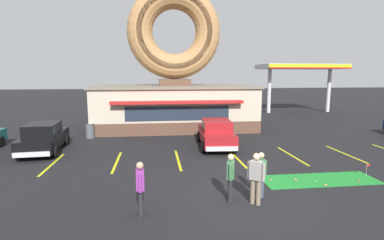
# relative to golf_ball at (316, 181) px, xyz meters

# --- Properties ---
(ground_plane) EXTENTS (160.00, 160.00, 0.00)m
(ground_plane) POSITION_rel_golf_ball_xyz_m (-3.25, -1.17, -0.05)
(ground_plane) COLOR black
(donut_shop_building) EXTENTS (12.30, 6.75, 10.96)m
(donut_shop_building) POSITION_rel_golf_ball_xyz_m (-4.74, 12.78, 3.69)
(donut_shop_building) COLOR brown
(donut_shop_building) RESTS_ON ground
(putting_mat) EXTENTS (4.65, 1.52, 0.03)m
(putting_mat) POSITION_rel_golf_ball_xyz_m (0.25, 0.22, -0.04)
(putting_mat) COLOR #1E842D
(putting_mat) RESTS_ON ground
(mini_donut_near_left) EXTENTS (0.13, 0.13, 0.04)m
(mini_donut_near_left) POSITION_rel_golf_ball_xyz_m (-0.72, 0.28, -0.00)
(mini_donut_near_left) COLOR #D8667F
(mini_donut_near_left) RESTS_ON putting_mat
(mini_donut_near_right) EXTENTS (0.13, 0.13, 0.04)m
(mini_donut_near_right) POSITION_rel_golf_ball_xyz_m (1.71, -0.15, -0.00)
(mini_donut_near_right) COLOR brown
(mini_donut_near_right) RESTS_ON putting_mat
(mini_donut_mid_left) EXTENTS (0.13, 0.13, 0.04)m
(mini_donut_mid_left) POSITION_rel_golf_ball_xyz_m (-1.72, 0.38, -0.00)
(mini_donut_mid_left) COLOR #A5724C
(mini_donut_mid_left) RESTS_ON putting_mat
(mini_donut_mid_centre) EXTENTS (0.13, 0.13, 0.04)m
(mini_donut_mid_centre) POSITION_rel_golf_ball_xyz_m (0.15, -0.41, -0.00)
(mini_donut_mid_centre) COLOR #D17F47
(mini_donut_mid_centre) RESTS_ON putting_mat
(golf_ball) EXTENTS (0.04, 0.04, 0.04)m
(golf_ball) POSITION_rel_golf_ball_xyz_m (0.00, 0.00, 0.00)
(golf_ball) COLOR white
(golf_ball) RESTS_ON putting_mat
(putting_flag_pin) EXTENTS (0.13, 0.01, 0.55)m
(putting_flag_pin) POSITION_rel_golf_ball_xyz_m (2.36, 0.26, 0.39)
(putting_flag_pin) COLOR silver
(putting_flag_pin) RESTS_ON putting_mat
(car_red) EXTENTS (2.19, 4.66, 1.60)m
(car_red) POSITION_rel_golf_ball_xyz_m (-2.75, 6.29, 0.82)
(car_red) COLOR maroon
(car_red) RESTS_ON ground
(car_black) EXTENTS (2.23, 4.67, 1.60)m
(car_black) POSITION_rel_golf_ball_xyz_m (-12.39, 6.31, 0.82)
(car_black) COLOR black
(car_black) RESTS_ON ground
(pedestrian_blue_sweater_man) EXTENTS (0.34, 0.57, 1.62)m
(pedestrian_blue_sweater_man) POSITION_rel_golf_ball_xyz_m (-3.82, -1.27, 0.84)
(pedestrian_blue_sweater_man) COLOR #232328
(pedestrian_blue_sweater_man) RESTS_ON ground
(pedestrian_hooded_kid) EXTENTS (0.28, 0.59, 1.58)m
(pedestrian_hooded_kid) POSITION_rel_golf_ball_xyz_m (-2.69, -1.04, 0.82)
(pedestrian_hooded_kid) COLOR #474C66
(pedestrian_hooded_kid) RESTS_ON ground
(pedestrian_leather_jacket_man) EXTENTS (0.26, 0.60, 1.66)m
(pedestrian_leather_jacket_man) POSITION_rel_golf_ball_xyz_m (-6.77, -1.94, 0.87)
(pedestrian_leather_jacket_man) COLOR #232328
(pedestrian_leather_jacket_man) RESTS_ON ground
(pedestrian_clipboard_woman) EXTENTS (0.48, 0.43, 1.72)m
(pedestrian_clipboard_woman) POSITION_rel_golf_ball_xyz_m (-3.07, -1.64, 0.91)
(pedestrian_clipboard_woman) COLOR #7F7056
(pedestrian_clipboard_woman) RESTS_ON ground
(trash_bin) EXTENTS (0.57, 0.57, 0.97)m
(trash_bin) POSITION_rel_golf_ball_xyz_m (-10.63, 9.69, 0.45)
(trash_bin) COLOR #51565B
(trash_bin) RESTS_ON ground
(gas_station_canopy) EXTENTS (9.00, 4.46, 5.30)m
(gas_station_canopy) POSITION_rel_golf_ball_xyz_m (9.72, 21.07, 4.81)
(gas_station_canopy) COLOR silver
(gas_station_canopy) RESTS_ON ground
(parking_stripe_far_left) EXTENTS (0.12, 3.60, 0.01)m
(parking_stripe_far_left) POSITION_rel_golf_ball_xyz_m (-11.19, 3.83, -0.05)
(parking_stripe_far_left) COLOR yellow
(parking_stripe_far_left) RESTS_ON ground
(parking_stripe_left) EXTENTS (0.12, 3.60, 0.01)m
(parking_stripe_left) POSITION_rel_golf_ball_xyz_m (-8.19, 3.83, -0.05)
(parking_stripe_left) COLOR yellow
(parking_stripe_left) RESTS_ON ground
(parking_stripe_mid_left) EXTENTS (0.12, 3.60, 0.01)m
(parking_stripe_mid_left) POSITION_rel_golf_ball_xyz_m (-5.19, 3.83, -0.05)
(parking_stripe_mid_left) COLOR yellow
(parking_stripe_mid_left) RESTS_ON ground
(parking_stripe_centre) EXTENTS (0.12, 3.60, 0.01)m
(parking_stripe_centre) POSITION_rel_golf_ball_xyz_m (-2.19, 3.83, -0.05)
(parking_stripe_centre) COLOR yellow
(parking_stripe_centre) RESTS_ON ground
(parking_stripe_mid_right) EXTENTS (0.12, 3.60, 0.01)m
(parking_stripe_mid_right) POSITION_rel_golf_ball_xyz_m (0.81, 3.83, -0.05)
(parking_stripe_mid_right) COLOR yellow
(parking_stripe_mid_right) RESTS_ON ground
(parking_stripe_right) EXTENTS (0.12, 3.60, 0.01)m
(parking_stripe_right) POSITION_rel_golf_ball_xyz_m (3.81, 3.83, -0.05)
(parking_stripe_right) COLOR yellow
(parking_stripe_right) RESTS_ON ground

